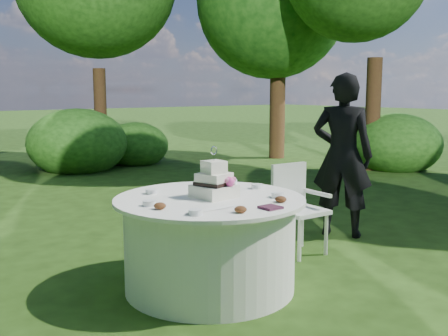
{
  "coord_description": "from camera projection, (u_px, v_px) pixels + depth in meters",
  "views": [
    {
      "loc": [
        -2.48,
        -3.38,
        1.64
      ],
      "look_at": [
        0.15,
        0.0,
        1.0
      ],
      "focal_mm": 42.0,
      "sensor_mm": 36.0,
      "label": 1
    }
  ],
  "objects": [
    {
      "name": "feather_plume",
      "position": [
        212.0,
        209.0,
        3.83
      ],
      "size": [
        0.48,
        0.07,
        0.01
      ],
      "primitive_type": "ellipsoid",
      "color": "white",
      "rests_on": "table"
    },
    {
      "name": "petal_cups",
      "position": [
        223.0,
        198.0,
        4.11
      ],
      "size": [
        0.96,
        1.09,
        0.05
      ],
      "color": "#562D16",
      "rests_on": "table"
    },
    {
      "name": "cake",
      "position": [
        214.0,
        183.0,
        4.27
      ],
      "size": [
        0.32,
        0.32,
        0.42
      ],
      "color": "silver",
      "rests_on": "table"
    },
    {
      "name": "ground",
      "position": [
        210.0,
        288.0,
        4.38
      ],
      "size": [
        80.0,
        80.0,
        0.0
      ],
      "primitive_type": "plane",
      "color": "#1B330D",
      "rests_on": "ground"
    },
    {
      "name": "table",
      "position": [
        210.0,
        243.0,
        4.33
      ],
      "size": [
        1.56,
        1.56,
        0.77
      ],
      "color": "white",
      "rests_on": "ground"
    },
    {
      "name": "guest",
      "position": [
        342.0,
        156.0,
        5.85
      ],
      "size": [
        0.72,
        0.8,
        1.83
      ],
      "primitive_type": "imported",
      "rotation": [
        0.0,
        0.0,
        2.13
      ],
      "color": "black",
      "rests_on": "ground"
    },
    {
      "name": "chair",
      "position": [
        296.0,
        202.0,
        5.29
      ],
      "size": [
        0.48,
        0.47,
        0.9
      ],
      "color": "white",
      "rests_on": "ground"
    },
    {
      "name": "napkins",
      "position": [
        271.0,
        207.0,
        3.87
      ],
      "size": [
        0.14,
        0.14,
        0.02
      ],
      "primitive_type": "cube",
      "color": "#451D32",
      "rests_on": "table"
    },
    {
      "name": "votives",
      "position": [
        212.0,
        194.0,
        4.31
      ],
      "size": [
        1.21,
        0.96,
        0.04
      ],
      "color": "white",
      "rests_on": "table"
    }
  ]
}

